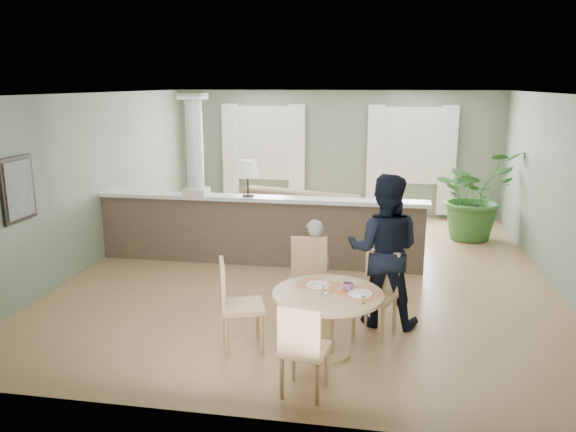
% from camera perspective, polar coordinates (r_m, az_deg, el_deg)
% --- Properties ---
extents(ground, '(8.00, 8.00, 0.00)m').
position_cam_1_polar(ground, '(8.77, 2.43, -5.58)').
color(ground, tan).
rests_on(ground, ground).
extents(room_shell, '(7.02, 8.02, 2.71)m').
position_cam_1_polar(room_shell, '(8.99, 2.88, 6.73)').
color(room_shell, gray).
rests_on(room_shell, ground).
extents(pony_wall, '(5.32, 0.38, 2.70)m').
position_cam_1_polar(pony_wall, '(8.93, -3.64, -0.52)').
color(pony_wall, brown).
rests_on(pony_wall, ground).
extents(sofa, '(3.22, 2.00, 0.88)m').
position_cam_1_polar(sofa, '(10.28, 0.15, -0.18)').
color(sofa, olive).
rests_on(sofa, ground).
extents(houseplant, '(1.98, 1.94, 1.66)m').
position_cam_1_polar(houseplant, '(10.92, 18.35, 2.04)').
color(houseplant, '#326528').
rests_on(houseplant, ground).
extents(dining_table, '(1.17, 1.17, 0.80)m').
position_cam_1_polar(dining_table, '(6.00, 4.13, -9.05)').
color(dining_table, tan).
rests_on(dining_table, ground).
extents(chair_far_boy, '(0.51, 0.51, 1.02)m').
position_cam_1_polar(chair_far_boy, '(6.85, 2.11, -6.12)').
color(chair_far_boy, tan).
rests_on(chair_far_boy, ground).
extents(chair_far_man, '(0.57, 0.57, 0.97)m').
position_cam_1_polar(chair_far_man, '(6.60, 9.11, -7.35)').
color(chair_far_man, tan).
rests_on(chair_far_man, ground).
extents(chair_near, '(0.48, 0.48, 0.92)m').
position_cam_1_polar(chair_near, '(5.25, 1.49, -13.10)').
color(chair_near, tan).
rests_on(chair_near, ground).
extents(chair_side, '(0.58, 0.58, 1.01)m').
position_cam_1_polar(chair_side, '(6.13, -5.44, -8.61)').
color(chair_side, tan).
rests_on(chair_side, ground).
extents(child_person, '(0.49, 0.38, 1.21)m').
position_cam_1_polar(child_person, '(7.08, 2.61, -5.11)').
color(child_person, '#9B9BA0').
rests_on(child_person, ground).
extents(man_person, '(0.95, 0.77, 1.83)m').
position_cam_1_polar(man_person, '(6.74, 9.72, -3.46)').
color(man_person, black).
rests_on(man_person, ground).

